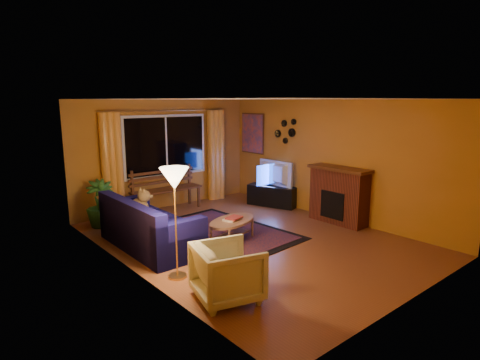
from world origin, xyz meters
TOP-DOWN VIEW (x-y plane):
  - floor at (0.00, 0.00)m, footprint 4.50×6.00m
  - ceiling at (0.00, 0.00)m, footprint 4.50×6.00m
  - wall_back at (0.00, 3.01)m, footprint 4.50×0.02m
  - wall_left at (-2.26, 0.00)m, footprint 0.02×6.00m
  - wall_right at (2.26, 0.00)m, footprint 0.02×6.00m
  - window at (0.00, 2.94)m, footprint 2.00×0.02m
  - curtain_rod at (0.00, 2.90)m, footprint 3.20×0.03m
  - curtain_left at (-1.35, 2.88)m, footprint 0.36×0.36m
  - curtain_right at (1.35, 2.88)m, footprint 0.36×0.36m
  - bench at (-0.19, 2.66)m, footprint 1.64×0.50m
  - potted_plant at (-1.80, 2.47)m, footprint 0.62×0.62m
  - sofa at (-1.58, 0.80)m, footprint 0.92×2.13m
  - dog at (-1.53, 1.28)m, footprint 0.42×0.51m
  - armchair at (-1.71, -1.49)m, footprint 0.91×0.94m
  - floor_lamp at (-1.86, -0.53)m, footprint 0.30×0.30m
  - rug at (-0.13, 0.63)m, footprint 1.99×2.96m
  - coffee_table at (-0.32, 0.13)m, footprint 1.35×1.35m
  - tv_console at (1.95, 1.43)m, footprint 0.76×1.23m
  - television at (1.95, 1.43)m, footprint 0.16×1.03m
  - fireplace at (2.05, -0.40)m, footprint 0.40×1.20m
  - mirror_cluster at (2.21, 1.30)m, footprint 0.06×0.60m
  - painting at (2.22, 2.45)m, footprint 0.04×0.76m

SIDE VIEW (x-z plane):
  - floor at x=0.00m, z-range -0.02..0.00m
  - rug at x=-0.13m, z-range 0.00..0.02m
  - coffee_table at x=-0.32m, z-range 0.00..0.39m
  - tv_console at x=1.95m, z-range 0.00..0.49m
  - bench at x=-0.19m, z-range 0.00..0.49m
  - armchair at x=-1.71m, z-range 0.00..0.80m
  - sofa at x=-1.58m, z-range 0.00..0.86m
  - potted_plant at x=-1.80m, z-range 0.00..0.94m
  - fireplace at x=2.05m, z-range 0.00..1.10m
  - dog at x=-1.53m, z-range 0.43..0.91m
  - television at x=1.95m, z-range 0.49..1.08m
  - floor_lamp at x=-1.86m, z-range 0.00..1.60m
  - curtain_left at x=-1.35m, z-range 0.00..2.24m
  - curtain_right at x=1.35m, z-range 0.00..2.24m
  - wall_back at x=0.00m, z-range 0.00..2.50m
  - wall_left at x=-2.26m, z-range 0.00..2.50m
  - wall_right at x=2.26m, z-range 0.00..2.50m
  - window at x=0.00m, z-range 0.80..2.10m
  - painting at x=2.22m, z-range 1.17..2.13m
  - mirror_cluster at x=2.21m, z-range 1.52..2.08m
  - curtain_rod at x=0.00m, z-range 2.23..2.27m
  - ceiling at x=0.00m, z-range 2.50..2.52m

